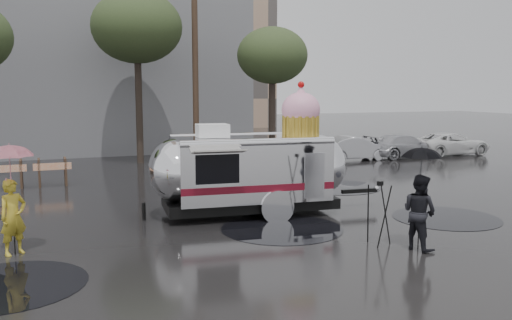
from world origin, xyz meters
name	(u,v)px	position (x,y,z in m)	size (l,w,h in m)	color
ground	(256,246)	(0.00, 0.00, 0.00)	(120.00, 120.00, 0.00)	black
puddles	(239,219)	(0.51, 2.59, 0.01)	(15.21, 9.36, 0.01)	black
grey_building	(43,38)	(-4.00, 24.00, 6.50)	(22.00, 12.00, 13.00)	slate
utility_pole	(195,65)	(2.50, 14.00, 4.62)	(1.60, 0.28, 9.00)	#473323
tree_mid	(137,28)	(0.00, 15.00, 6.34)	(4.20, 4.20, 8.03)	#382D26
tree_right	(272,56)	(6.00, 13.00, 5.06)	(3.36, 3.36, 6.42)	#382D26
barricade_row	(7,174)	(-5.55, 9.96, 0.52)	(4.30, 0.80, 1.00)	#473323
parked_cars	(384,145)	(11.78, 12.00, 0.72)	(13.20, 1.90, 1.50)	silver
airstream_trailer	(252,167)	(1.11, 3.09, 1.33)	(7.03, 2.88, 3.80)	silver
person_left	(13,217)	(-5.00, 1.37, 0.81)	(0.58, 0.39, 1.62)	gold
umbrella_pink	(10,163)	(-5.00, 1.37, 1.97)	(1.22, 1.22, 2.38)	pink
person_right	(419,212)	(3.23, -1.51, 0.83)	(0.80, 0.44, 1.67)	black
umbrella_black	(421,163)	(3.23, -1.51, 1.92)	(1.08, 1.08, 2.28)	black
tripod	(379,207)	(2.63, -0.88, 0.86)	(0.60, 0.56, 1.46)	black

